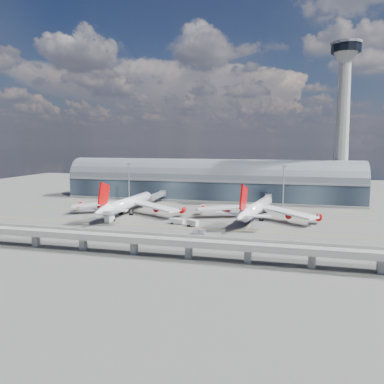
% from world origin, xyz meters
% --- Properties ---
extents(ground, '(500.00, 500.00, 0.00)m').
position_xyz_m(ground, '(0.00, 0.00, 0.00)').
color(ground, '#474744').
rests_on(ground, ground).
extents(taxi_lines, '(200.00, 80.12, 0.01)m').
position_xyz_m(taxi_lines, '(0.00, 22.11, 0.01)').
color(taxi_lines, gold).
rests_on(taxi_lines, ground).
extents(terminal, '(200.00, 30.00, 28.00)m').
position_xyz_m(terminal, '(0.00, 77.99, 11.34)').
color(terminal, '#1D2631').
rests_on(terminal, ground).
extents(control_tower, '(19.00, 19.00, 103.00)m').
position_xyz_m(control_tower, '(85.00, 83.00, 51.64)').
color(control_tower, gray).
rests_on(control_tower, ground).
extents(guideway, '(220.00, 8.50, 7.20)m').
position_xyz_m(guideway, '(-0.00, -55.00, 5.29)').
color(guideway, gray).
rests_on(guideway, ground).
extents(floodlight_mast_left, '(3.00, 0.70, 25.70)m').
position_xyz_m(floodlight_mast_left, '(-50.00, 55.00, 13.63)').
color(floodlight_mast_left, gray).
rests_on(floodlight_mast_left, ground).
extents(floodlight_mast_right, '(3.00, 0.70, 25.70)m').
position_xyz_m(floodlight_mast_right, '(50.00, 55.00, 13.63)').
color(floodlight_mast_right, gray).
rests_on(floodlight_mast_right, ground).
extents(airliner_left, '(65.46, 68.74, 20.98)m').
position_xyz_m(airliner_left, '(-32.74, 12.92, 5.99)').
color(airliner_left, white).
rests_on(airliner_left, ground).
extents(airliner_right, '(64.05, 67.00, 21.30)m').
position_xyz_m(airliner_right, '(37.03, 15.78, 5.52)').
color(airliner_right, white).
rests_on(airliner_right, ground).
extents(jet_bridge_left, '(4.40, 28.00, 7.25)m').
position_xyz_m(jet_bridge_left, '(-29.18, 53.12, 5.18)').
color(jet_bridge_left, gray).
rests_on(jet_bridge_left, ground).
extents(jet_bridge_right, '(4.40, 32.00, 7.25)m').
position_xyz_m(jet_bridge_right, '(40.81, 51.18, 5.18)').
color(jet_bridge_right, gray).
rests_on(jet_bridge_right, ground).
extents(service_truck_0, '(3.51, 8.15, 3.27)m').
position_xyz_m(service_truck_0, '(-33.07, -7.75, 1.69)').
color(service_truck_0, beige).
rests_on(service_truck_0, ground).
extents(service_truck_1, '(5.90, 4.56, 3.11)m').
position_xyz_m(service_truck_1, '(9.53, -7.05, 1.57)').
color(service_truck_1, beige).
rests_on(service_truck_1, ground).
extents(service_truck_2, '(7.44, 3.46, 2.60)m').
position_xyz_m(service_truck_2, '(0.77, -4.07, 1.35)').
color(service_truck_2, beige).
rests_on(service_truck_2, ground).
extents(service_truck_3, '(4.81, 6.52, 2.96)m').
position_xyz_m(service_truck_3, '(30.50, 10.80, 1.51)').
color(service_truck_3, beige).
rests_on(service_truck_3, ground).
extents(service_truck_4, '(2.84, 5.15, 2.88)m').
position_xyz_m(service_truck_4, '(4.90, 35.71, 1.45)').
color(service_truck_4, beige).
rests_on(service_truck_4, ground).
extents(service_truck_5, '(5.11, 5.66, 2.68)m').
position_xyz_m(service_truck_5, '(-37.17, 41.55, 1.37)').
color(service_truck_5, beige).
rests_on(service_truck_5, ground).
extents(cargo_train_0, '(5.66, 2.08, 1.89)m').
position_xyz_m(cargo_train_0, '(15.73, -21.00, 0.99)').
color(cargo_train_0, gray).
rests_on(cargo_train_0, ground).
extents(cargo_train_1, '(10.01, 4.92, 1.68)m').
position_xyz_m(cargo_train_1, '(40.70, -33.69, 0.88)').
color(cargo_train_1, gray).
rests_on(cargo_train_1, ground).
extents(cargo_train_2, '(4.49, 2.30, 1.46)m').
position_xyz_m(cargo_train_2, '(55.20, -27.60, 0.76)').
color(cargo_train_2, gray).
rests_on(cargo_train_2, ground).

